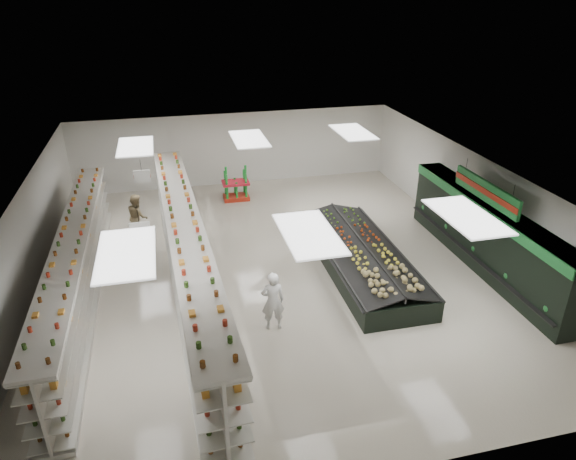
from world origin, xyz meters
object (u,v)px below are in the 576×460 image
object	(u,v)px
produce_island	(362,256)
shopper_main	(273,301)
soda_endcap	(236,184)
gondola_center	(187,260)
shopper_background	(138,216)
gondola_left	(79,270)

from	to	relation	value
produce_island	shopper_main	world-z (taller)	shopper_main
produce_island	soda_endcap	world-z (taller)	soda_endcap
gondola_center	shopper_background	bearing A→B (deg)	107.99
produce_island	shopper_background	xyz separation A→B (m)	(-6.93, 4.00, 0.38)
produce_island	soda_endcap	bearing A→B (deg)	114.28
gondola_center	shopper_main	world-z (taller)	gondola_center
shopper_main	shopper_background	distance (m)	7.31
gondola_center	shopper_background	size ratio (longest dim) A/B	8.08
gondola_center	produce_island	xyz separation A→B (m)	(5.42, 0.04, -0.62)
gondola_left	produce_island	bearing A→B (deg)	-2.47
produce_island	soda_endcap	distance (m)	7.38
produce_island	shopper_background	distance (m)	8.01
gondola_left	gondola_center	world-z (taller)	gondola_center
gondola_center	soda_endcap	world-z (taller)	gondola_center
gondola_left	gondola_center	size ratio (longest dim) A/B	0.88
produce_island	soda_endcap	size ratio (longest dim) A/B	4.61
shopper_background	produce_island	bearing A→B (deg)	-134.18
produce_island	shopper_main	size ratio (longest dim) A/B	3.88
gondola_center	shopper_background	xyz separation A→B (m)	(-1.51, 4.04, -0.23)
shopper_main	shopper_background	xyz separation A→B (m)	(-3.53, 6.40, -0.02)
shopper_main	shopper_background	size ratio (longest dim) A/B	1.02
gondola_left	gondola_center	distance (m)	3.07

